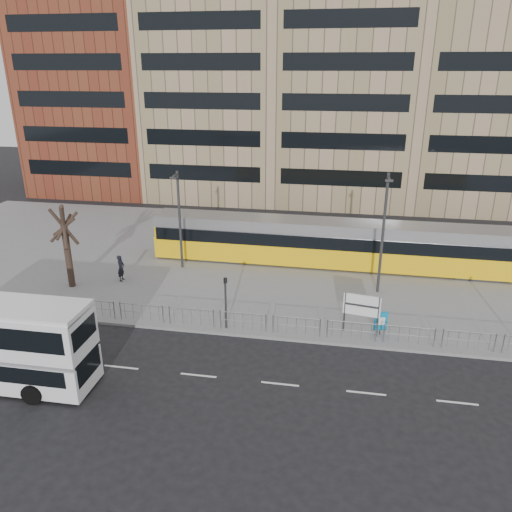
% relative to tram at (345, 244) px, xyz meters
% --- Properties ---
extents(ground, '(120.00, 120.00, 0.00)m').
position_rel_tram_xyz_m(ground, '(-4.76, -11.30, -1.84)').
color(ground, black).
rests_on(ground, ground).
extents(plaza, '(64.00, 24.00, 0.15)m').
position_rel_tram_xyz_m(plaza, '(-4.76, 0.70, -1.76)').
color(plaza, gray).
rests_on(plaza, ground).
extents(kerb, '(64.00, 0.25, 0.17)m').
position_rel_tram_xyz_m(kerb, '(-4.76, -11.25, -1.76)').
color(kerb, gray).
rests_on(kerb, ground).
extents(building_row, '(70.40, 18.40, 31.20)m').
position_rel_tram_xyz_m(building_row, '(-3.21, 22.97, 11.07)').
color(building_row, brown).
rests_on(building_row, ground).
extents(pedestrian_barrier, '(32.07, 0.07, 1.10)m').
position_rel_tram_xyz_m(pedestrian_barrier, '(-2.76, -10.80, -0.86)').
color(pedestrian_barrier, '#979BA0').
rests_on(pedestrian_barrier, plaza).
extents(road_markings, '(62.00, 0.12, 0.01)m').
position_rel_tram_xyz_m(road_markings, '(-3.76, -15.30, -1.83)').
color(road_markings, white).
rests_on(road_markings, ground).
extents(tram, '(28.61, 3.06, 3.37)m').
position_rel_tram_xyz_m(tram, '(0.00, 0.00, 0.00)').
color(tram, yellow).
rests_on(tram, plaza).
extents(station_sign, '(2.01, 0.42, 2.33)m').
position_rel_tram_xyz_m(station_sign, '(1.02, -10.02, -0.07)').
color(station_sign, '#2D2D30').
rests_on(station_sign, plaza).
extents(ad_panel, '(0.74, 0.20, 1.39)m').
position_rel_tram_xyz_m(ad_panel, '(2.10, -9.97, -0.88)').
color(ad_panel, '#2D2D30').
rests_on(ad_panel, plaza).
extents(pedestrian, '(0.44, 0.67, 1.84)m').
position_rel_tram_xyz_m(pedestrian, '(-15.10, -5.48, -0.77)').
color(pedestrian, black).
rests_on(pedestrian, plaza).
extents(traffic_light_west, '(0.22, 0.24, 3.10)m').
position_rel_tram_xyz_m(traffic_light_west, '(-6.44, -10.74, 0.29)').
color(traffic_light_west, '#2D2D30').
rests_on(traffic_light_west, plaza).
extents(lamp_post_west, '(0.45, 1.04, 7.15)m').
position_rel_tram_xyz_m(lamp_post_west, '(-11.73, -2.48, 2.25)').
color(lamp_post_west, '#2D2D30').
rests_on(lamp_post_west, plaza).
extents(lamp_post_east, '(0.45, 1.04, 7.89)m').
position_rel_tram_xyz_m(lamp_post_east, '(2.26, -4.33, 2.63)').
color(lamp_post_east, '#2D2D30').
rests_on(lamp_post_east, plaza).
extents(bare_tree, '(4.90, 4.90, 8.05)m').
position_rel_tram_xyz_m(bare_tree, '(-18.02, -6.96, 4.13)').
color(bare_tree, '#2C2118').
rests_on(bare_tree, plaza).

